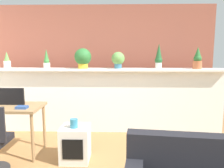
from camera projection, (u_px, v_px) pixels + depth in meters
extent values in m
cube|color=white|center=(101.00, 101.00, 4.35)|extent=(4.64, 0.16, 1.19)
cube|color=white|center=(100.00, 69.00, 4.22)|extent=(4.64, 0.33, 0.04)
cube|color=#9E5442|center=(103.00, 65.00, 4.85)|extent=(4.64, 0.10, 2.50)
cylinder|color=silver|center=(7.00, 65.00, 4.26)|extent=(0.13, 0.13, 0.14)
cone|color=#669E4C|center=(7.00, 56.00, 4.24)|extent=(0.10, 0.10, 0.18)
cylinder|color=silver|center=(47.00, 65.00, 4.27)|extent=(0.12, 0.12, 0.10)
sphere|color=#3D843D|center=(47.00, 61.00, 4.26)|extent=(0.10, 0.10, 0.10)
cone|color=#3D843D|center=(46.00, 54.00, 4.24)|extent=(0.09, 0.09, 0.21)
cylinder|color=gold|center=(83.00, 66.00, 4.20)|extent=(0.18, 0.18, 0.10)
sphere|color=#2D7033|center=(83.00, 57.00, 4.17)|extent=(0.31, 0.31, 0.31)
cylinder|color=#386B84|center=(118.00, 66.00, 4.21)|extent=(0.14, 0.14, 0.09)
sphere|color=#669E4C|center=(118.00, 58.00, 4.19)|extent=(0.24, 0.24, 0.24)
cylinder|color=silver|center=(158.00, 66.00, 4.21)|extent=(0.12, 0.12, 0.11)
sphere|color=#235B2D|center=(159.00, 60.00, 4.19)|extent=(0.14, 0.14, 0.14)
cone|color=#235B2D|center=(159.00, 51.00, 4.17)|extent=(0.12, 0.12, 0.29)
cylinder|color=#C66B42|center=(197.00, 65.00, 4.13)|extent=(0.16, 0.16, 0.14)
sphere|color=#2D7033|center=(198.00, 59.00, 4.11)|extent=(0.14, 0.14, 0.14)
cone|color=#2D7033|center=(198.00, 52.00, 4.09)|extent=(0.12, 0.12, 0.18)
cylinder|color=#99754C|center=(33.00, 138.00, 3.14)|extent=(0.04, 0.04, 0.71)
cylinder|color=#99754C|center=(44.00, 126.00, 3.64)|extent=(0.04, 0.04, 0.71)
cube|color=#99754C|center=(4.00, 107.00, 3.35)|extent=(1.10, 0.60, 0.04)
cube|color=black|center=(11.00, 96.00, 3.40)|extent=(0.39, 0.04, 0.26)
cube|color=silver|center=(75.00, 143.00, 3.22)|extent=(0.40, 0.40, 0.50)
cube|color=black|center=(73.00, 149.00, 3.03)|extent=(0.28, 0.04, 0.28)
cylinder|color=teal|center=(74.00, 123.00, 3.13)|extent=(0.11, 0.11, 0.13)
cube|color=#2D4C8C|center=(22.00, 107.00, 3.20)|extent=(0.16, 0.11, 0.04)
cube|color=black|center=(211.00, 156.00, 2.08)|extent=(1.57, 0.35, 0.40)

